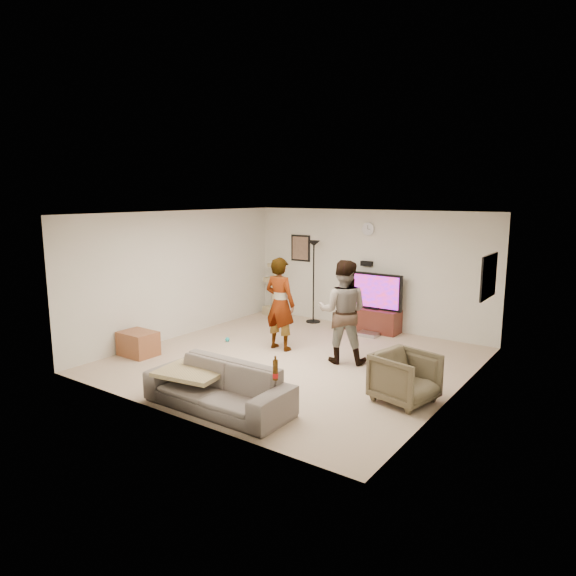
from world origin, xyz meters
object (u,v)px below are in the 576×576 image
Objects in this scene: tv_stand at (372,320)px; cat_tree at (274,289)px; side_table at (138,343)px; tv at (373,291)px; armchair at (405,378)px; sofa at (218,387)px; floor_lamp at (313,282)px; person_right at (343,312)px; person_left at (280,304)px; beer_bottle at (275,370)px.

cat_tree reaches higher than tv_stand.
cat_tree is 3.89m from side_table.
tv reaches higher than armchair.
tv_stand is 0.56× the size of sofa.
floor_lamp reaches higher than tv_stand.
person_left is at bearing -20.92° from person_right.
armchair is at bearing -57.14° from tv_stand.
tv is at bearing -99.56° from person_right.
person_left is 3.21m from beer_bottle.
side_table is at bearing 111.63° from armchair.
cat_tree is at bearing -48.95° from person_left.
sofa is 3.22× the size of side_table.
tv_stand is 1.56m from floor_lamp.
floor_lamp is at bearing 71.93° from side_table.
tv is 1.64× the size of armchair.
beer_bottle is (1.02, -4.75, 0.49)m from tv_stand.
sofa reaches higher than side_table.
cat_tree reaches higher than tv.
tv_stand is 0.66× the size of person_right.
tv_stand is 4.89m from beer_bottle.
person_left reaches higher than tv_stand.
tv_stand is 0.91× the size of tv.
sofa is (0.90, -2.63, -0.55)m from person_left.
tv_stand is 1.80× the size of side_table.
sofa is (0.07, -4.75, 0.06)m from tv_stand.
person_right is (0.46, -2.10, 0.02)m from tv.
cat_tree is 5.53m from armchair.
person_right is 2.73× the size of side_table.
side_table is at bearing 7.58° from person_right.
beer_bottle reaches higher than side_table.
tv_stand is at bearing -109.36° from person_left.
sofa is 8.25× the size of beer_bottle.
beer_bottle reaches higher than sofa.
cat_tree is 0.60× the size of sofa.
tv is 3.74m from armchair.
beer_bottle is at bearing -62.54° from floor_lamp.
person_right is (3.02, -2.09, 0.25)m from cat_tree.
person_right is (0.46, -2.10, 0.63)m from tv_stand.
person_left is (1.73, -2.12, 0.23)m from cat_tree.
tv is (0.00, 0.00, 0.61)m from tv_stand.
sofa is at bearing 59.64° from person_right.
person_right is at bearing -77.55° from tv_stand.
person_left reaches higher than tv.
beer_bottle is at bearing -77.85° from tv_stand.
tv_stand is 1.50× the size of armchair.
cat_tree is (-1.14, 0.06, -0.29)m from floor_lamp.
tv is at bearing 55.56° from side_table.
cat_tree is 5.94m from beer_bottle.
armchair is at bearing -57.14° from tv.
sofa is 2.87m from side_table.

